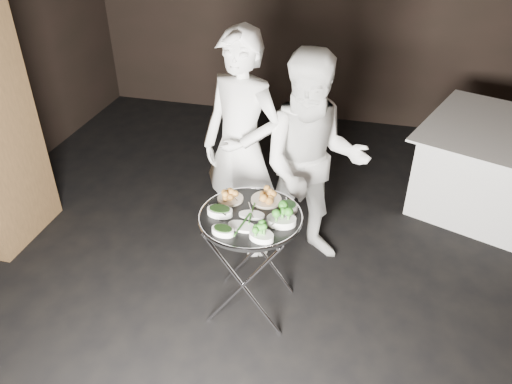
% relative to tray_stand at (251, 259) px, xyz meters
% --- Properties ---
extents(floor, '(6.00, 7.00, 0.05)m').
position_rel_tray_stand_xyz_m(floor, '(0.05, 0.07, -0.49)').
color(floor, black).
rests_on(floor, ground).
extents(wall_back, '(6.00, 0.05, 3.00)m').
position_rel_tray_stand_xyz_m(wall_back, '(0.05, 3.60, 1.03)').
color(wall_back, black).
rests_on(wall_back, floor).
extents(tray_stand, '(0.57, 0.48, 0.84)m').
position_rel_tray_stand_xyz_m(tray_stand, '(0.00, 0.00, 0.00)').
color(tray_stand, silver).
rests_on(tray_stand, floor).
extents(serving_tray, '(0.72, 0.72, 0.04)m').
position_rel_tray_stand_xyz_m(serving_tray, '(-0.00, 0.00, 0.37)').
color(serving_tray, black).
rests_on(serving_tray, tray_stand).
extents(potato_plate_a, '(0.18, 0.18, 0.07)m').
position_rel_tray_stand_xyz_m(potato_plate_a, '(-0.19, 0.15, 0.41)').
color(potato_plate_a, beige).
rests_on(potato_plate_a, serving_tray).
extents(potato_plate_b, '(0.22, 0.22, 0.08)m').
position_rel_tray_stand_xyz_m(potato_plate_b, '(0.06, 0.20, 0.42)').
color(potato_plate_b, beige).
rests_on(potato_plate_b, serving_tray).
extents(greens_bowl, '(0.13, 0.13, 0.08)m').
position_rel_tray_stand_xyz_m(greens_bowl, '(0.23, 0.13, 0.42)').
color(greens_bowl, white).
rests_on(greens_bowl, serving_tray).
extents(asparagus_plate_a, '(0.18, 0.11, 0.04)m').
position_rel_tray_stand_xyz_m(asparagus_plate_a, '(0.01, 0.00, 0.40)').
color(asparagus_plate_a, white).
rests_on(asparagus_plate_a, serving_tray).
extents(asparagus_plate_b, '(0.21, 0.13, 0.04)m').
position_rel_tray_stand_xyz_m(asparagus_plate_b, '(-0.02, -0.14, 0.40)').
color(asparagus_plate_b, white).
rests_on(asparagus_plate_b, serving_tray).
extents(spinach_bowl_a, '(0.18, 0.12, 0.07)m').
position_rel_tray_stand_xyz_m(spinach_bowl_a, '(-0.21, -0.04, 0.42)').
color(spinach_bowl_a, white).
rests_on(spinach_bowl_a, serving_tray).
extents(spinach_bowl_b, '(0.17, 0.12, 0.06)m').
position_rel_tray_stand_xyz_m(spinach_bowl_b, '(-0.12, -0.23, 0.41)').
color(spinach_bowl_b, white).
rests_on(spinach_bowl_b, serving_tray).
extents(broccoli_bowl_a, '(0.21, 0.17, 0.08)m').
position_rel_tray_stand_xyz_m(broccoli_bowl_a, '(0.22, -0.04, 0.42)').
color(broccoli_bowl_a, white).
rests_on(broccoli_bowl_a, serving_tray).
extents(broccoli_bowl_b, '(0.19, 0.15, 0.07)m').
position_rel_tray_stand_xyz_m(broccoli_bowl_b, '(0.13, -0.22, 0.41)').
color(broccoli_bowl_b, white).
rests_on(broccoli_bowl_b, serving_tray).
extents(serving_utensils, '(0.57, 0.42, 0.01)m').
position_rel_tray_stand_xyz_m(serving_utensils, '(0.02, 0.07, 0.43)').
color(serving_utensils, silver).
rests_on(serving_utensils, serving_tray).
extents(waiter_left, '(0.81, 0.66, 1.91)m').
position_rel_tray_stand_xyz_m(waiter_left, '(-0.26, 0.72, 0.49)').
color(waiter_left, white).
rests_on(waiter_left, floor).
extents(waiter_right, '(1.02, 0.87, 1.80)m').
position_rel_tray_stand_xyz_m(waiter_right, '(0.31, 0.71, 0.43)').
color(waiter_right, white).
rests_on(waiter_right, floor).
extents(dining_table, '(1.44, 1.44, 0.82)m').
position_rel_tray_stand_xyz_m(dining_table, '(1.95, 1.90, -0.06)').
color(dining_table, white).
rests_on(dining_table, floor).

